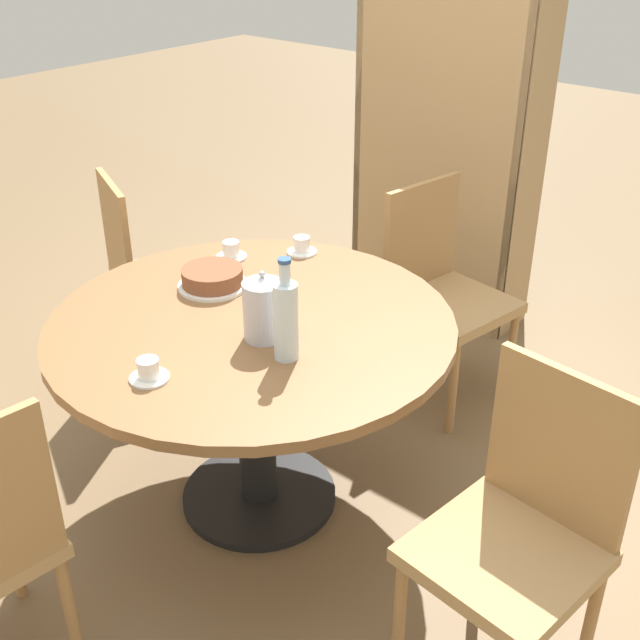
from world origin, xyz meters
name	(u,v)px	position (x,y,z in m)	size (l,w,h in m)	color
ground_plane	(260,498)	(0.00, 0.00, 0.00)	(14.00, 14.00, 0.00)	brown
dining_table	(253,359)	(0.00, 0.00, 0.59)	(1.29, 1.29, 0.73)	black
chair_a	(153,271)	(-0.93, 0.35, 0.49)	(0.56, 0.56, 0.91)	#A87A47
chair_c	(521,531)	(1.00, -0.05, 0.49)	(0.47, 0.47, 0.91)	#A87A47
chair_d	(442,289)	(0.10, 0.99, 0.49)	(0.48, 0.48, 0.91)	#A87A47
bookshelf	(445,127)	(-0.35, 1.67, 0.93)	(0.89, 0.28, 1.90)	tan
coffee_pot	(263,308)	(0.11, -0.05, 0.83)	(0.12, 0.12, 0.22)	silver
water_bottle	(286,318)	(0.24, -0.10, 0.86)	(0.07, 0.07, 0.31)	silver
cake_main	(212,278)	(-0.26, 0.08, 0.76)	(0.24, 0.24, 0.07)	white
cup_a	(302,247)	(-0.22, 0.49, 0.75)	(0.11, 0.11, 0.06)	white
cup_b	(231,251)	(-0.39, 0.30, 0.75)	(0.11, 0.11, 0.06)	white
cup_c	(149,371)	(0.02, -0.43, 0.75)	(0.11, 0.11, 0.06)	white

